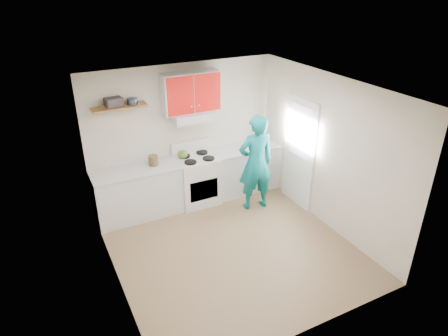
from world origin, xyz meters
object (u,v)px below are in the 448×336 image
tin (132,101)px  kettle (183,154)px  stove (197,180)px  person (256,163)px  crock (153,161)px

tin → kettle: size_ratio=0.93×
stove → person: person is taller
stove → kettle: (-0.23, 0.11, 0.54)m
tin → person: (1.91, -0.83, -1.18)m
crock → person: 1.83m
stove → tin: (-1.03, 0.17, 1.63)m
stove → tin: tin is taller
tin → crock: tin is taller
tin → kettle: tin is taller
tin → person: 2.39m
kettle → crock: (-0.57, -0.05, 0.00)m
kettle → crock: bearing=-169.6°
stove → crock: size_ratio=4.53×
crock → kettle: bearing=4.7°
person → crock: bearing=-16.3°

